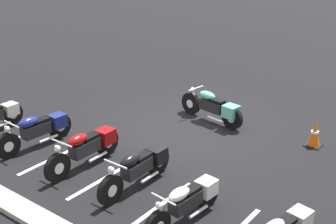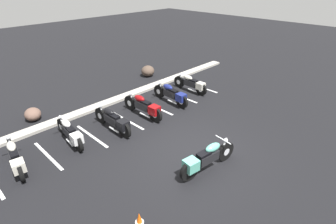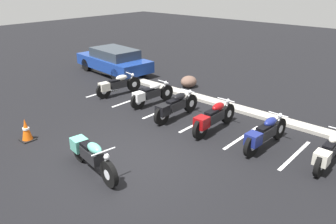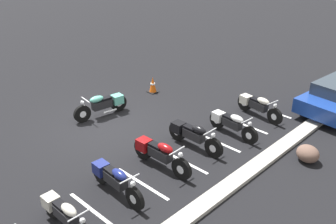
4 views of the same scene
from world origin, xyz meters
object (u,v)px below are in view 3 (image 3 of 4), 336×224
(motorcycle_teal_featured, at_px, (91,154))
(parked_bike_4, at_px, (265,134))
(parked_bike_3, at_px, (213,118))
(traffic_cone, at_px, (26,130))
(parked_bike_5, at_px, (329,151))
(car_blue, at_px, (114,60))
(parked_bike_1, at_px, (151,94))
(landscape_rock_1, at_px, (189,82))
(parked_bike_0, at_px, (117,85))
(parked_bike_2, at_px, (175,106))

(motorcycle_teal_featured, xyz_separation_m, parked_bike_4, (2.73, 4.01, 0.00))
(parked_bike_3, relative_size, traffic_cone, 3.25)
(parked_bike_5, height_order, car_blue, car_blue)
(parked_bike_3, height_order, traffic_cone, parked_bike_3)
(parked_bike_4, distance_m, car_blue, 9.74)
(car_blue, bearing_deg, parked_bike_1, 161.53)
(motorcycle_teal_featured, distance_m, parked_bike_3, 4.09)
(landscape_rock_1, relative_size, traffic_cone, 1.05)
(landscape_rock_1, bearing_deg, parked_bike_0, -119.21)
(parked_bike_0, xyz_separation_m, parked_bike_5, (8.42, 0.01, 0.00))
(landscape_rock_1, bearing_deg, parked_bike_1, -84.25)
(motorcycle_teal_featured, height_order, parked_bike_3, parked_bike_3)
(parked_bike_0, height_order, parked_bike_3, parked_bike_3)
(parked_bike_4, height_order, parked_bike_5, parked_bike_4)
(parked_bike_0, xyz_separation_m, landscape_rock_1, (1.58, 2.83, -0.18))
(motorcycle_teal_featured, relative_size, traffic_cone, 3.15)
(parked_bike_5, bearing_deg, parked_bike_4, 97.45)
(parked_bike_2, relative_size, traffic_cone, 3.17)
(parked_bike_3, xyz_separation_m, landscape_rock_1, (-3.41, 3.08, -0.21))
(parked_bike_0, relative_size, parked_bike_5, 0.99)
(parked_bike_1, distance_m, parked_bike_2, 1.61)
(parked_bike_2, distance_m, car_blue, 6.61)
(parked_bike_1, bearing_deg, motorcycle_teal_featured, -148.55)
(parked_bike_2, bearing_deg, motorcycle_teal_featured, -171.56)
(parked_bike_1, bearing_deg, traffic_cone, 176.30)
(motorcycle_teal_featured, xyz_separation_m, landscape_rock_1, (-2.42, 7.05, -0.20))
(parked_bike_5, distance_m, car_blue, 11.35)
(motorcycle_teal_featured, xyz_separation_m, car_blue, (-6.73, 6.35, 0.22))
(parked_bike_0, height_order, parked_bike_2, parked_bike_2)
(parked_bike_3, bearing_deg, parked_bike_2, 90.24)
(parked_bike_5, bearing_deg, parked_bike_0, 90.26)
(motorcycle_teal_featured, bearing_deg, traffic_cone, -166.20)
(parked_bike_5, xyz_separation_m, landscape_rock_1, (-6.84, 2.82, -0.18))
(parked_bike_2, relative_size, car_blue, 0.50)
(parked_bike_1, height_order, car_blue, car_blue)
(motorcycle_teal_featured, bearing_deg, parked_bike_0, 141.75)
(parked_bike_3, bearing_deg, parked_bike_4, -89.50)
(car_blue, height_order, landscape_rock_1, car_blue)
(parked_bike_1, distance_m, traffic_cone, 4.67)
(parked_bike_3, height_order, parked_bike_4, parked_bike_3)
(parked_bike_1, relative_size, parked_bike_4, 0.94)
(motorcycle_teal_featured, distance_m, traffic_cone, 2.88)
(parked_bike_5, bearing_deg, parked_bike_1, 89.26)
(motorcycle_teal_featured, height_order, car_blue, car_blue)
(parked_bike_0, xyz_separation_m, traffic_cone, (1.14, -4.49, -0.11))
(landscape_rock_1, bearing_deg, traffic_cone, -93.47)
(landscape_rock_1, bearing_deg, car_blue, -170.79)
(parked_bike_2, relative_size, parked_bike_4, 1.00)
(parked_bike_1, xyz_separation_m, landscape_rock_1, (-0.27, 2.71, -0.17))
(motorcycle_teal_featured, height_order, traffic_cone, motorcycle_teal_featured)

